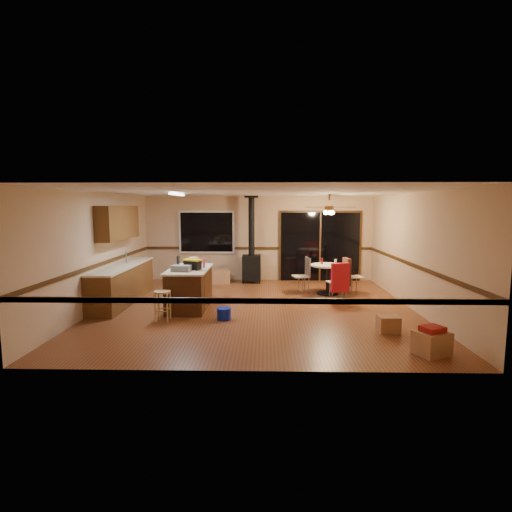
{
  "coord_description": "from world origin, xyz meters",
  "views": [
    {
      "loc": [
        0.22,
        -8.83,
        2.28
      ],
      "look_at": [
        0.0,
        0.3,
        1.15
      ],
      "focal_mm": 28.0,
      "sensor_mm": 36.0,
      "label": 1
    }
  ],
  "objects_px": {
    "kitchen_island": "(189,288)",
    "wood_stove": "(252,259)",
    "toolbox_black": "(193,265)",
    "toolbox_grey": "(181,268)",
    "box_under_window": "(220,277)",
    "chair_left": "(305,271)",
    "bar_stool": "(163,306)",
    "blue_bucket": "(224,314)",
    "chair_right": "(348,271)",
    "dining_table": "(328,274)",
    "chair_near": "(340,278)",
    "box_corner_b": "(388,324)",
    "box_corner_a": "(432,343)"
  },
  "relations": [
    {
      "from": "box_under_window",
      "to": "bar_stool",
      "type": "bearing_deg",
      "value": -100.31
    },
    {
      "from": "wood_stove",
      "to": "box_under_window",
      "type": "xyz_separation_m",
      "value": [
        -0.93,
        -0.16,
        -0.52
      ]
    },
    {
      "from": "kitchen_island",
      "to": "chair_left",
      "type": "height_order",
      "value": "chair_left"
    },
    {
      "from": "blue_bucket",
      "to": "dining_table",
      "type": "relative_size",
      "value": 0.31
    },
    {
      "from": "toolbox_black",
      "to": "chair_left",
      "type": "relative_size",
      "value": 0.69
    },
    {
      "from": "wood_stove",
      "to": "chair_right",
      "type": "xyz_separation_m",
      "value": [
        2.57,
        -1.53,
        -0.13
      ]
    },
    {
      "from": "toolbox_black",
      "to": "box_corner_a",
      "type": "relative_size",
      "value": 0.75
    },
    {
      "from": "dining_table",
      "to": "box_corner_b",
      "type": "bearing_deg",
      "value": -79.1
    },
    {
      "from": "blue_bucket",
      "to": "box_corner_a",
      "type": "distance_m",
      "value": 3.9
    },
    {
      "from": "wood_stove",
      "to": "toolbox_black",
      "type": "height_order",
      "value": "wood_stove"
    },
    {
      "from": "bar_stool",
      "to": "box_corner_b",
      "type": "xyz_separation_m",
      "value": [
        4.31,
        -0.65,
        -0.15
      ]
    },
    {
      "from": "wood_stove",
      "to": "toolbox_grey",
      "type": "xyz_separation_m",
      "value": [
        -1.4,
        -3.44,
        0.23
      ]
    },
    {
      "from": "kitchen_island",
      "to": "chair_left",
      "type": "bearing_deg",
      "value": 30.41
    },
    {
      "from": "kitchen_island",
      "to": "box_corner_b",
      "type": "xyz_separation_m",
      "value": [
        3.97,
        -1.7,
        -0.3
      ]
    },
    {
      "from": "blue_bucket",
      "to": "chair_near",
      "type": "distance_m",
      "value": 3.08
    },
    {
      "from": "wood_stove",
      "to": "chair_left",
      "type": "bearing_deg",
      "value": -44.55
    },
    {
      "from": "toolbox_grey",
      "to": "chair_left",
      "type": "relative_size",
      "value": 0.79
    },
    {
      "from": "toolbox_grey",
      "to": "dining_table",
      "type": "relative_size",
      "value": 0.45
    },
    {
      "from": "kitchen_island",
      "to": "chair_near",
      "type": "distance_m",
      "value": 3.55
    },
    {
      "from": "bar_stool",
      "to": "blue_bucket",
      "type": "distance_m",
      "value": 1.24
    },
    {
      "from": "toolbox_grey",
      "to": "blue_bucket",
      "type": "bearing_deg",
      "value": -29.55
    },
    {
      "from": "wood_stove",
      "to": "toolbox_grey",
      "type": "height_order",
      "value": "wood_stove"
    },
    {
      "from": "kitchen_island",
      "to": "bar_stool",
      "type": "height_order",
      "value": "kitchen_island"
    },
    {
      "from": "wood_stove",
      "to": "bar_stool",
      "type": "xyz_separation_m",
      "value": [
        -1.64,
        -4.1,
        -0.43
      ]
    },
    {
      "from": "wood_stove",
      "to": "dining_table",
      "type": "height_order",
      "value": "wood_stove"
    },
    {
      "from": "toolbox_grey",
      "to": "box_under_window",
      "type": "relative_size",
      "value": 0.79
    },
    {
      "from": "chair_right",
      "to": "kitchen_island",
      "type": "bearing_deg",
      "value": -158.54
    },
    {
      "from": "toolbox_grey",
      "to": "box_under_window",
      "type": "height_order",
      "value": "toolbox_grey"
    },
    {
      "from": "bar_stool",
      "to": "box_corner_a",
      "type": "relative_size",
      "value": 1.27
    },
    {
      "from": "wood_stove",
      "to": "bar_stool",
      "type": "bearing_deg",
      "value": -111.86
    },
    {
      "from": "chair_near",
      "to": "chair_right",
      "type": "height_order",
      "value": "same"
    },
    {
      "from": "toolbox_black",
      "to": "chair_near",
      "type": "distance_m",
      "value": 3.5
    },
    {
      "from": "blue_bucket",
      "to": "box_under_window",
      "type": "xyz_separation_m",
      "value": [
        -0.51,
        3.83,
        0.09
      ]
    },
    {
      "from": "chair_near",
      "to": "box_under_window",
      "type": "xyz_separation_m",
      "value": [
        -3.12,
        2.27,
        -0.39
      ]
    },
    {
      "from": "chair_near",
      "to": "bar_stool",
      "type": "bearing_deg",
      "value": -156.57
    },
    {
      "from": "dining_table",
      "to": "box_under_window",
      "type": "relative_size",
      "value": 1.75
    },
    {
      "from": "chair_near",
      "to": "chair_left",
      "type": "bearing_deg",
      "value": 126.53
    },
    {
      "from": "wood_stove",
      "to": "box_corner_b",
      "type": "relative_size",
      "value": 6.78
    },
    {
      "from": "bar_stool",
      "to": "chair_right",
      "type": "relative_size",
      "value": 0.87
    },
    {
      "from": "wood_stove",
      "to": "toolbox_black",
      "type": "distance_m",
      "value": 3.44
    },
    {
      "from": "kitchen_island",
      "to": "toolbox_black",
      "type": "bearing_deg",
      "value": -55.88
    },
    {
      "from": "kitchen_island",
      "to": "wood_stove",
      "type": "xyz_separation_m",
      "value": [
        1.3,
        3.05,
        0.28
      ]
    },
    {
      "from": "kitchen_island",
      "to": "wood_stove",
      "type": "distance_m",
      "value": 3.33
    },
    {
      "from": "wood_stove",
      "to": "bar_stool",
      "type": "height_order",
      "value": "wood_stove"
    },
    {
      "from": "chair_left",
      "to": "box_corner_b",
      "type": "bearing_deg",
      "value": -69.93
    },
    {
      "from": "dining_table",
      "to": "chair_left",
      "type": "xyz_separation_m",
      "value": [
        -0.6,
        0.12,
        0.06
      ]
    },
    {
      "from": "wood_stove",
      "to": "toolbox_black",
      "type": "bearing_deg",
      "value": -110.3
    },
    {
      "from": "toolbox_black",
      "to": "chair_left",
      "type": "xyz_separation_m",
      "value": [
        2.64,
        1.78,
        -0.41
      ]
    },
    {
      "from": "chair_left",
      "to": "toolbox_grey",
      "type": "bearing_deg",
      "value": -144.87
    },
    {
      "from": "chair_left",
      "to": "box_under_window",
      "type": "xyz_separation_m",
      "value": [
        -2.38,
        1.27,
        -0.38
      ]
    }
  ]
}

